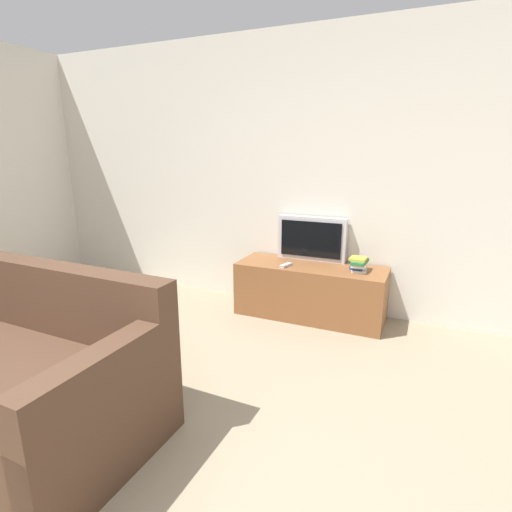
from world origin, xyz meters
name	(u,v)px	position (x,y,z in m)	size (l,w,h in m)	color
wall_back	(302,175)	(0.00, 3.03, 1.30)	(9.00, 0.06, 2.60)	silver
tv_stand	(310,291)	(0.20, 2.74, 0.25)	(1.37, 0.49, 0.50)	brown
television	(312,238)	(0.14, 2.94, 0.71)	(0.66, 0.09, 0.42)	silver
book_stack	(359,264)	(0.63, 2.74, 0.56)	(0.16, 0.23, 0.12)	silver
remote_on_stand	(286,265)	(0.00, 2.61, 0.51)	(0.08, 0.15, 0.02)	#B7B7B7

